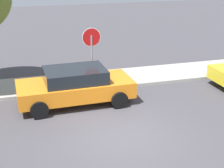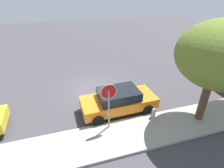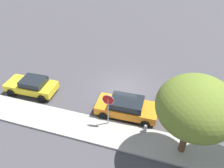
{
  "view_description": "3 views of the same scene",
  "coord_description": "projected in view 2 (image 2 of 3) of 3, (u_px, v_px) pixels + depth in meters",
  "views": [
    {
      "loc": [
        -2.89,
        -9.09,
        5.41
      ],
      "look_at": [
        0.25,
        2.03,
        1.0
      ],
      "focal_mm": 55.0,
      "sensor_mm": 36.0,
      "label": 1
    },
    {
      "loc": [
        1.84,
        10.82,
        6.46
      ],
      "look_at": [
        -1.14,
        0.97,
        0.71
      ],
      "focal_mm": 28.0,
      "sensor_mm": 36.0,
      "label": 2
    },
    {
      "loc": [
        -3.3,
        14.11,
        11.27
      ],
      "look_at": [
        0.6,
        1.47,
        1.37
      ],
      "focal_mm": 35.0,
      "sensor_mm": 36.0,
      "label": 3
    }
  ],
  "objects": [
    {
      "name": "stop_sign",
      "position": [
        109.0,
        100.0,
        8.23
      ],
      "size": [
        0.77,
        0.08,
        2.63
      ],
      "color": "gray",
      "rests_on": "ground_plane"
    },
    {
      "name": "ground_plane",
      "position": [
        93.0,
        89.0,
        12.66
      ],
      "size": [
        60.0,
        60.0,
        0.0
      ],
      "primitive_type": "plane",
      "color": "#423F44"
    },
    {
      "name": "street_tree_mid_block",
      "position": [
        222.0,
        55.0,
        7.7
      ],
      "size": [
        4.07,
        4.07,
        5.38
      ],
      "color": "#513823",
      "rests_on": "ground_plane"
    },
    {
      "name": "parked_car_orange",
      "position": [
        119.0,
        100.0,
        10.08
      ],
      "size": [
        4.37,
        2.13,
        1.4
      ],
      "color": "orange",
      "rests_on": "ground_plane"
    },
    {
      "name": "sidewalk_curb",
      "position": [
        114.0,
        138.0,
        8.42
      ],
      "size": [
        32.0,
        2.22,
        0.14
      ],
      "primitive_type": "cube",
      "color": "#9E9B93",
      "rests_on": "ground_plane"
    },
    {
      "name": "fire_hydrant",
      "position": [
        153.0,
        114.0,
        9.58
      ],
      "size": [
        0.3,
        0.22,
        0.72
      ],
      "color": "#A5A5A8",
      "rests_on": "ground_plane"
    }
  ]
}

